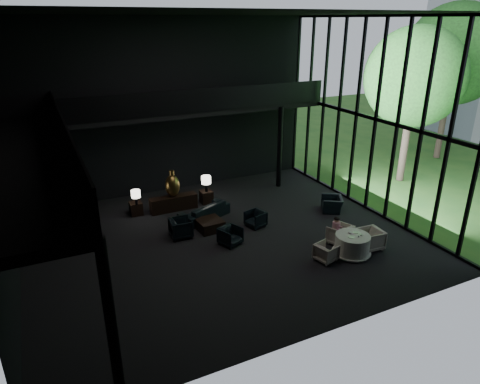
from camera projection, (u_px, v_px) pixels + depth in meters
name	position (u px, v px, depth m)	size (l,w,h in m)	color
floor	(223.00, 240.00, 16.34)	(14.00, 12.00, 0.02)	black
ceiling	(219.00, 13.00, 13.34)	(14.00, 12.00, 0.02)	black
wall_back	(170.00, 108.00, 19.85)	(14.00, 0.04, 8.00)	black
wall_front	(325.00, 198.00, 9.83)	(14.00, 0.04, 8.00)	black
curtain_wall	(376.00, 119.00, 17.64)	(0.20, 12.00, 8.00)	black
mezzanine_left	(32.00, 161.00, 12.42)	(2.00, 12.00, 0.25)	black
mezzanine_back	(198.00, 110.00, 19.42)	(12.00, 2.00, 0.25)	black
railing_left	(66.00, 137.00, 12.60)	(0.06, 12.00, 1.00)	black
railing_back	(206.00, 100.00, 18.36)	(12.00, 0.06, 1.00)	black
column_sw	(111.00, 323.00, 8.82)	(0.24, 0.24, 4.00)	black
column_nw	(63.00, 165.00, 18.33)	(0.24, 0.24, 4.00)	black
column_ne	(280.00, 148.00, 20.87)	(0.24, 0.24, 4.00)	black
tree_near	(415.00, 77.00, 20.48)	(4.80, 4.80, 7.65)	#382D23
tree_far	(455.00, 55.00, 23.89)	(5.60, 5.60, 8.80)	#382D23
console	(174.00, 203.00, 18.76)	(2.08, 0.47, 0.66)	black
bronze_urn	(172.00, 185.00, 18.45)	(0.63, 0.63, 1.17)	#AA8B3A
side_table_left	(136.00, 208.00, 18.35)	(0.51, 0.51, 0.56)	black
table_lamp_left	(136.00, 194.00, 17.85)	(0.39, 0.39, 0.65)	black
side_table_right	(206.00, 197.00, 19.54)	(0.52, 0.52, 0.57)	black
table_lamp_right	(206.00, 181.00, 19.20)	(0.44, 0.44, 0.73)	black
sofa	(204.00, 208.00, 17.93)	(2.46, 0.72, 0.96)	black
lounge_armchair_west	(181.00, 226.00, 16.42)	(0.85, 0.80, 0.88)	black
lounge_armchair_east	(256.00, 219.00, 17.29)	(0.65, 0.61, 0.67)	black
lounge_armchair_south	(230.00, 235.00, 15.90)	(0.70, 0.65, 0.72)	black
window_armchair	(332.00, 202.00, 18.69)	(0.89, 0.58, 0.77)	black
coffee_table	(210.00, 225.00, 17.05)	(0.95, 0.95, 0.42)	black
dining_table	(352.00, 246.00, 15.22)	(1.39, 1.39, 0.75)	white
dining_chair_north	(340.00, 233.00, 15.92)	(0.83, 0.78, 0.85)	#BAB5AC
dining_chair_east	(370.00, 237.00, 15.55)	(0.87, 0.81, 0.89)	beige
dining_chair_west	(326.00, 252.00, 14.82)	(0.61, 0.57, 0.63)	#B3ADA8
child	(336.00, 225.00, 15.83)	(0.29, 0.29, 0.62)	#D596AF
plate_a	(351.00, 237.00, 14.93)	(0.21, 0.21, 0.01)	white
plate_b	(356.00, 232.00, 15.28)	(0.22, 0.22, 0.01)	white
saucer	(361.00, 234.00, 15.12)	(0.14, 0.14, 0.01)	white
coffee_cup	(361.00, 235.00, 15.03)	(0.08, 0.08, 0.06)	white
cereal_bowl	(350.00, 233.00, 15.18)	(0.14, 0.14, 0.07)	white
cream_pot	(359.00, 236.00, 14.93)	(0.05, 0.05, 0.06)	#99999E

